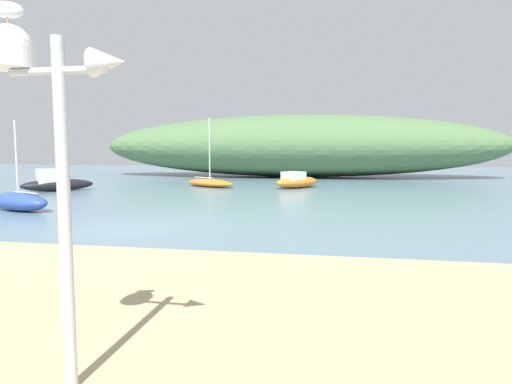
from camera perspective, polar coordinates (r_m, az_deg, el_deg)
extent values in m
plane|color=slate|center=(14.73, -15.78, -4.57)|extent=(120.00, 120.00, 0.00)
ellipsoid|color=#517547|center=(43.19, 5.38, 6.04)|extent=(39.72, 11.44, 6.05)
cylinder|color=silver|center=(4.46, -23.81, -3.16)|extent=(0.12, 0.12, 3.33)
cylinder|color=silver|center=(4.47, -24.49, 14.28)|extent=(0.99, 0.07, 0.07)
cylinder|color=white|center=(4.79, -29.58, 15.07)|extent=(0.44, 0.44, 0.20)
sphere|color=white|center=(4.81, -29.63, 16.23)|extent=(0.41, 0.41, 0.41)
cone|color=silver|center=(4.23, -18.80, 15.86)|extent=(0.32, 0.26, 0.26)
cylinder|color=orange|center=(4.84, -29.80, 18.94)|extent=(0.01, 0.01, 0.05)
cylinder|color=orange|center=(4.88, -29.72, 18.82)|extent=(0.01, 0.01, 0.05)
ellipsoid|color=white|center=(4.89, -29.82, 20.03)|extent=(0.30, 0.25, 0.15)
ellipsoid|color=#9EA0A8|center=(4.89, -29.84, 20.33)|extent=(0.28, 0.22, 0.05)
ellipsoid|color=#2D4C9E|center=(20.82, -28.72, -1.11)|extent=(3.76, 2.36, 0.77)
cylinder|color=silver|center=(20.72, -28.94, 3.79)|extent=(0.08, 0.08, 3.25)
cylinder|color=silver|center=(20.33, -28.00, -0.07)|extent=(1.52, 0.60, 0.06)
ellipsoid|color=orange|center=(30.77, -6.08, 1.19)|extent=(4.49, 3.59, 0.54)
cylinder|color=silver|center=(30.69, -6.12, 5.53)|extent=(0.08, 0.08, 4.44)
cylinder|color=silver|center=(31.25, -6.88, 1.91)|extent=(1.70, 1.11, 0.06)
ellipsoid|color=black|center=(30.01, -24.57, 0.84)|extent=(3.85, 3.97, 0.76)
cube|color=silver|center=(29.89, -25.41, 1.89)|extent=(1.75, 1.77, 0.92)
ellipsoid|color=orange|center=(29.78, 5.43, 1.29)|extent=(3.43, 3.91, 0.78)
cube|color=silver|center=(29.47, 4.94, 2.08)|extent=(1.71, 1.75, 0.62)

